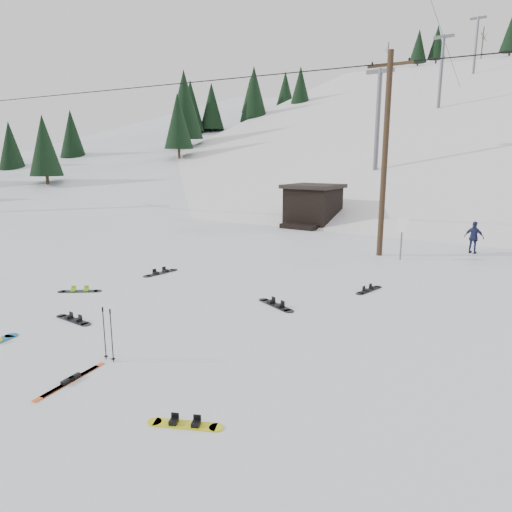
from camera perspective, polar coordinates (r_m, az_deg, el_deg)
The scene contains 20 objects.
ground at distance 11.86m, azimuth -18.21°, elevation -10.59°, with size 200.00×200.00×0.00m, color white.
ski_slope at distance 64.38m, azimuth 24.71°, elevation -3.80°, with size 60.00×75.00×45.00m, color white.
ridge_left at distance 72.30m, azimuth -5.55°, elevation -0.24°, with size 34.00×85.00×38.00m, color white.
treeline_left at distance 63.43m, azimuth -8.94°, elevation 7.98°, with size 20.00×64.00×10.00m, color black, non-canonical shape.
treeline_crest at distance 93.13m, azimuth 28.52°, elevation 7.96°, with size 50.00×6.00×10.00m, color black, non-canonical shape.
utility_pole at distance 21.70m, azimuth 15.83°, elevation 12.28°, with size 2.00×0.26×9.00m.
trail_sign at distance 21.21m, azimuth 17.76°, elevation 2.93°, with size 0.50×0.09×1.85m.
lift_hut at distance 30.96m, azimuth 7.10°, elevation 6.32°, with size 3.40×4.10×2.75m.
lift_tower_near at distance 38.93m, azimuth 15.02°, elevation 16.77°, with size 2.20×0.36×8.00m.
lift_tower_mid at distance 58.87m, azimuth 22.18°, elevation 20.99°, with size 2.20×0.36×8.00m.
lift_tower_far at distance 79.38m, azimuth 25.82°, elevation 22.95°, with size 2.20×0.36×8.00m.
hero_skis at distance 10.35m, azimuth -22.12°, elevation -14.18°, with size 0.39×1.81×0.09m.
ski_poles at distance 10.82m, azimuth -18.02°, elevation -9.23°, with size 0.34×0.09×1.23m.
board_scatter_a at distance 13.89m, azimuth -21.86°, elevation -7.39°, with size 1.46×0.31×0.10m.
board_scatter_b at distance 18.41m, azimuth -11.83°, elevation -2.05°, with size 0.44×1.64×0.11m.
board_scatter_c at distance 16.71m, azimuth -21.17°, elevation -4.09°, with size 1.24×1.00×0.10m.
board_scatter_d at distance 14.15m, azimuth 2.49°, elevation -6.12°, with size 1.52×0.80×0.11m.
board_scatter_e at distance 8.37m, azimuth -8.87°, elevation -20.05°, with size 1.25×0.71×0.09m.
board_scatter_f at distance 16.19m, azimuth 13.95°, elevation -4.12°, with size 0.50×1.43×0.10m.
skier_navy at distance 23.99m, azimuth 25.59°, elevation 2.10°, with size 0.90×0.38×1.54m, color #1C2147.
Camera 1 is at (8.78, -6.61, 4.47)m, focal length 32.00 mm.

